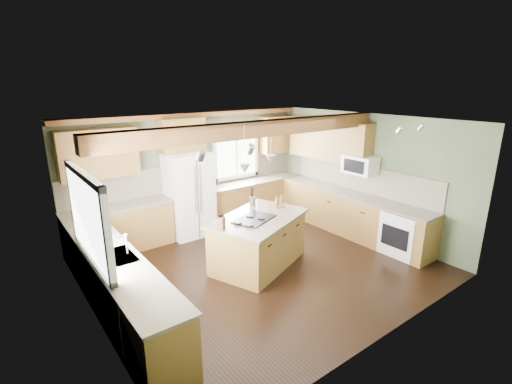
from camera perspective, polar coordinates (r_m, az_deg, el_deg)
floor at (r=6.86m, az=0.76°, el=-11.35°), size 5.60×5.60×0.00m
ceiling at (r=6.09m, az=0.86°, el=10.81°), size 5.60×5.60×0.00m
wall_back at (r=8.40m, az=-9.74°, el=3.17°), size 5.60×0.00×5.60m
wall_left at (r=5.23m, az=-24.35°, el=-6.42°), size 0.00×5.00×5.00m
wall_right at (r=8.31m, az=16.24°, el=2.60°), size 0.00×5.00×5.00m
ceiling_beam at (r=6.19m, az=0.28°, el=9.68°), size 5.55×0.26×0.26m
soffit_trim at (r=8.12m, az=-9.83°, el=11.58°), size 5.55×0.20×0.10m
backsplash_back at (r=8.41m, az=-9.66°, el=2.55°), size 5.58×0.03×0.58m
backsplash_right at (r=8.35m, az=15.85°, el=2.06°), size 0.03×3.70×0.58m
base_cab_back_left at (r=7.76m, az=-20.19°, el=-5.44°), size 2.02×0.60×0.88m
counter_back_left at (r=7.60m, az=-20.53°, el=-2.22°), size 2.06×0.64×0.04m
base_cab_back_right at (r=9.15m, az=-0.31°, el=-1.08°), size 2.62×0.60×0.88m
counter_back_right at (r=9.02m, az=-0.31°, el=1.71°), size 2.66×0.64×0.04m
base_cab_left at (r=5.70m, az=-20.43°, el=-13.66°), size 0.60×3.70×0.88m
counter_left at (r=5.49m, az=-20.91°, el=-9.49°), size 0.64×3.74×0.04m
base_cab_right at (r=8.36m, az=14.25°, el=-3.34°), size 0.60×3.70×0.88m
counter_right at (r=8.21m, az=14.48°, el=-0.32°), size 0.64×3.74×0.04m
upper_cab_back_left at (r=7.42m, az=-23.11°, el=5.45°), size 1.40×0.35×0.90m
upper_cab_over_fridge at (r=7.96m, az=-11.37°, el=8.58°), size 0.96×0.35×0.70m
upper_cab_right at (r=8.62m, az=11.08°, el=7.84°), size 0.35×2.20×0.90m
upper_cab_back_corner at (r=9.40m, az=3.21°, el=8.83°), size 0.90×0.35×0.90m
window_left at (r=5.19m, az=-24.59°, el=-3.65°), size 0.04×1.60×1.05m
window_back at (r=8.90m, az=-3.17°, el=5.78°), size 1.10×0.04×1.00m
sink at (r=5.49m, az=-20.92°, el=-9.44°), size 0.50×0.65×0.03m
faucet at (r=5.48m, az=-19.27°, el=-7.67°), size 0.02×0.02×0.28m
dishwasher at (r=4.66m, az=-15.18°, el=-20.73°), size 0.60×0.60×0.84m
oven at (r=7.67m, az=21.76°, el=-5.94°), size 0.60×0.72×0.84m
microwave at (r=8.06m, az=15.72°, el=4.04°), size 0.40×0.70×0.38m
pendant_left at (r=5.94m, az=-1.75°, el=3.61°), size 0.18×0.18×0.16m
pendant_right at (r=6.65m, az=2.29°, el=5.01°), size 0.18×0.18×0.16m
refrigerator at (r=8.04m, az=-10.23°, el=-0.41°), size 0.90×0.74×1.80m
island at (r=6.75m, az=0.36°, el=-7.69°), size 1.97×1.59×0.88m
island_top at (r=6.57m, az=0.37°, el=-4.03°), size 2.11×1.74×0.04m
cooktop at (r=6.45m, az=-0.29°, el=-4.16°), size 0.87×0.73×0.02m
knife_block at (r=6.01m, az=-5.37°, el=-4.82°), size 0.16×0.15×0.21m
utensil_crock at (r=7.17m, az=-0.55°, el=-1.40°), size 0.13×0.13×0.16m
bottle_tray at (r=7.09m, az=3.61°, el=-1.42°), size 0.29×0.29×0.21m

